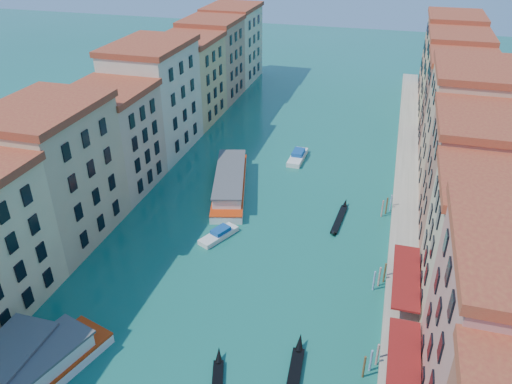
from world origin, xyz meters
TOP-DOWN VIEW (x-y plane):
  - left_bank_palazzos at (-26.00, 64.68)m, footprint 12.80×128.40m
  - right_bank_palazzos at (30.00, 65.00)m, footprint 12.80×128.40m
  - quay at (22.00, 65.00)m, footprint 4.00×140.00m
  - restaurant_awnings at (22.19, 23.00)m, footprint 3.20×44.55m
  - mooring_poles_right at (19.10, 28.80)m, footprint 1.44×54.24m
  - vaporetto_far at (-7.03, 58.85)m, footprint 10.58×22.66m
  - gondola_far at (12.31, 54.24)m, footprint 1.68×10.79m
  - motorboat_mid at (-4.05, 44.72)m, footprint 4.63×6.73m
  - motorboat_far at (1.75, 73.67)m, footprint 2.71×7.89m

SIDE VIEW (x-z plane):
  - gondola_far at x=12.31m, z-range -0.45..1.08m
  - quay at x=22.00m, z-range 0.00..1.00m
  - motorboat_mid at x=-4.05m, z-range -0.15..1.19m
  - motorboat_far at x=1.75m, z-range -0.18..1.44m
  - mooring_poles_right at x=19.10m, z-range -0.30..2.90m
  - vaporetto_far at x=-7.03m, z-range -0.16..3.13m
  - restaurant_awnings at x=22.19m, z-range 1.43..4.55m
  - left_bank_palazzos at x=-26.00m, z-range -0.79..20.21m
  - right_bank_palazzos at x=30.00m, z-range -0.75..20.25m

